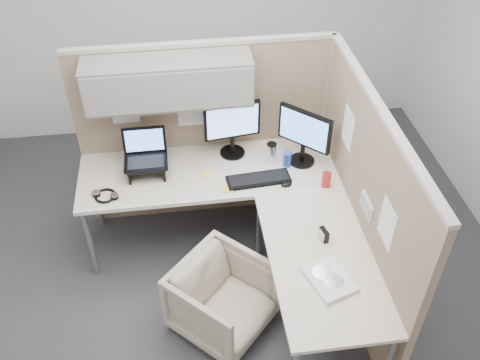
{
  "coord_description": "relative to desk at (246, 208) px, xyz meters",
  "views": [
    {
      "loc": [
        -0.3,
        -2.65,
        3.36
      ],
      "look_at": [
        0.1,
        0.25,
        0.85
      ],
      "focal_mm": 40.0,
      "sensor_mm": 36.0,
      "label": 1
    }
  ],
  "objects": [
    {
      "name": "mouse",
      "position": [
        0.33,
        0.15,
        0.06
      ],
      "size": [
        0.09,
        0.07,
        0.03
      ],
      "primitive_type": "ellipsoid",
      "rotation": [
        0.0,
        0.0,
        0.19
      ],
      "color": "black",
      "rests_on": "desk"
    },
    {
      "name": "monitor_left",
      "position": [
        -0.02,
        0.6,
        0.32
      ],
      "size": [
        0.44,
        0.2,
        0.47
      ],
      "rotation": [
        0.0,
        0.0,
        0.13
      ],
      "color": "black",
      "rests_on": "desk"
    },
    {
      "name": "soda_can_silver",
      "position": [
        0.38,
        0.39,
        0.1
      ],
      "size": [
        0.07,
        0.07,
        0.12
      ],
      "primitive_type": "cylinder",
      "color": "#1E3FA5",
      "rests_on": "desk"
    },
    {
      "name": "headphones",
      "position": [
        -1.0,
        0.21,
        0.06
      ],
      "size": [
        0.21,
        0.21,
        0.03
      ],
      "rotation": [
        0.0,
        0.0,
        -0.35
      ],
      "color": "black",
      "rests_on": "desk"
    },
    {
      "name": "sticky_note_d",
      "position": [
        -0.26,
        0.37,
        0.05
      ],
      "size": [
        0.08,
        0.08,
        0.01
      ],
      "primitive_type": "cube",
      "rotation": [
        0.0,
        0.0,
        0.08
      ],
      "color": "yellow",
      "rests_on": "desk"
    },
    {
      "name": "partition_back",
      "position": [
        -0.34,
        0.7,
        0.41
      ],
      "size": [
        2.0,
        0.36,
        1.63
      ],
      "color": "#937960",
      "rests_on": "ground"
    },
    {
      "name": "keyboard",
      "position": [
        0.13,
        0.24,
        0.05
      ],
      "size": [
        0.49,
        0.19,
        0.02
      ],
      "primitive_type": "cube",
      "rotation": [
        0.0,
        0.0,
        0.07
      ],
      "color": "black",
      "rests_on": "desk"
    },
    {
      "name": "monitor_right",
      "position": [
        0.51,
        0.42,
        0.32
      ],
      "size": [
        0.34,
        0.33,
        0.47
      ],
      "rotation": [
        0.0,
        0.0,
        -0.77
      ],
      "color": "black",
      "rests_on": "desk"
    },
    {
      "name": "sticky_note_b",
      "position": [
        -0.11,
        0.17,
        0.05
      ],
      "size": [
        0.08,
        0.08,
        0.01
      ],
      "primitive_type": "cube",
      "rotation": [
        0.0,
        0.0,
        -0.04
      ],
      "color": "yellow",
      "rests_on": "desk"
    },
    {
      "name": "ground",
      "position": [
        -0.12,
        -0.13,
        -0.69
      ],
      "size": [
        4.5,
        4.5,
        0.0
      ],
      "primitive_type": "plane",
      "color": "#333337",
      "rests_on": "ground"
    },
    {
      "name": "laptop_station",
      "position": [
        -0.7,
        0.45,
        0.17
      ],
      "size": [
        0.32,
        0.28,
        0.34
      ],
      "color": "black",
      "rests_on": "desk"
    },
    {
      "name": "desk_clock",
      "position": [
        0.46,
        -0.42,
        0.09
      ],
      "size": [
        0.05,
        0.09,
        0.09
      ],
      "rotation": [
        0.0,
        0.0,
        -1.33
      ],
      "color": "black",
      "rests_on": "desk"
    },
    {
      "name": "desk",
      "position": [
        0.0,
        0.0,
        0.0
      ],
      "size": [
        2.0,
        1.98,
        0.73
      ],
      "color": "beige",
      "rests_on": "ground"
    },
    {
      "name": "office_chair",
      "position": [
        -0.23,
        -0.48,
        -0.38
      ],
      "size": [
        0.83,
        0.83,
        0.62
      ],
      "primitive_type": "imported",
      "rotation": [
        0.0,
        0.0,
        0.8
      ],
      "color": "#BFB698",
      "rests_on": "ground"
    },
    {
      "name": "paper_stack",
      "position": [
        0.41,
        -0.77,
        0.06
      ],
      "size": [
        0.32,
        0.36,
        0.03
      ],
      "rotation": [
        0.0,
        0.0,
        0.33
      ],
      "color": "white",
      "rests_on": "desk"
    },
    {
      "name": "soda_can_green",
      "position": [
        0.62,
        0.11,
        0.1
      ],
      "size": [
        0.07,
        0.07,
        0.12
      ],
      "primitive_type": "cylinder",
      "color": "#B21E1E",
      "rests_on": "desk"
    },
    {
      "name": "travel_mug",
      "position": [
        0.27,
        0.46,
        0.13
      ],
      "size": [
        0.08,
        0.08,
        0.16
      ],
      "color": "silver",
      "rests_on": "desk"
    },
    {
      "name": "partition_right",
      "position": [
        0.78,
        -0.19,
        0.13
      ],
      "size": [
        0.07,
        2.03,
        1.63
      ],
      "color": "#937960",
      "rests_on": "ground"
    }
  ]
}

